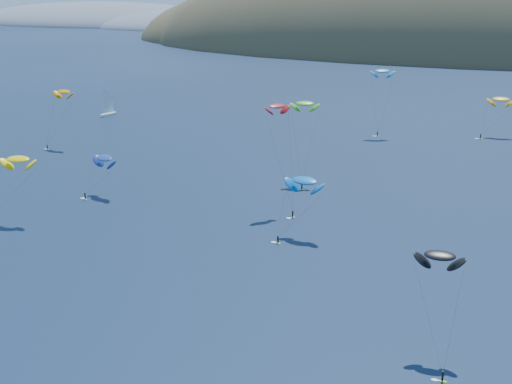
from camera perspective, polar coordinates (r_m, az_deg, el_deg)
The scene contains 12 objects.
island at distance 631.46m, azimuth 19.21°, elevation 9.76°, with size 730.00×300.00×210.00m.
headland at distance 966.05m, azimuth -10.72°, elevation 12.94°, with size 460.00×250.00×60.00m.
sailboat at distance 310.76m, azimuth -11.72°, elevation 6.20°, with size 9.71×8.34×11.83m.
kitesurfer_1 at distance 253.28m, azimuth -15.15°, elevation 7.75°, with size 8.57×9.92×21.18m.
kitesurfer_2 at distance 177.05m, azimuth -18.51°, elevation 2.50°, with size 10.26×10.14×17.47m.
kitesurfer_3 at distance 201.36m, azimuth 3.94°, elevation 7.06°, with size 8.41×12.79×24.47m.
kitesurfer_4 at distance 266.67m, azimuth 10.09°, elevation 9.51°, with size 9.35×7.20×25.98m.
kitesurfer_5 at distance 159.05m, azimuth 3.91°, elevation 0.91°, with size 10.12×11.14×15.29m.
kitesurfer_7 at distance 111.92m, azimuth 14.50°, elevation -4.97°, with size 7.47×11.66×17.63m.
kitesurfer_9 at distance 175.08m, azimuth 1.70°, elevation 6.86°, with size 10.39×10.47×27.89m.
kitesurfer_10 at distance 193.69m, azimuth -12.03°, elevation 2.67°, with size 10.04×10.35×12.64m.
kitesurfer_11 at distance 277.01m, azimuth 19.01°, elevation 7.04°, with size 10.90×11.06×16.23m.
Camera 1 is at (70.19, -64.81, 55.91)m, focal length 50.00 mm.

